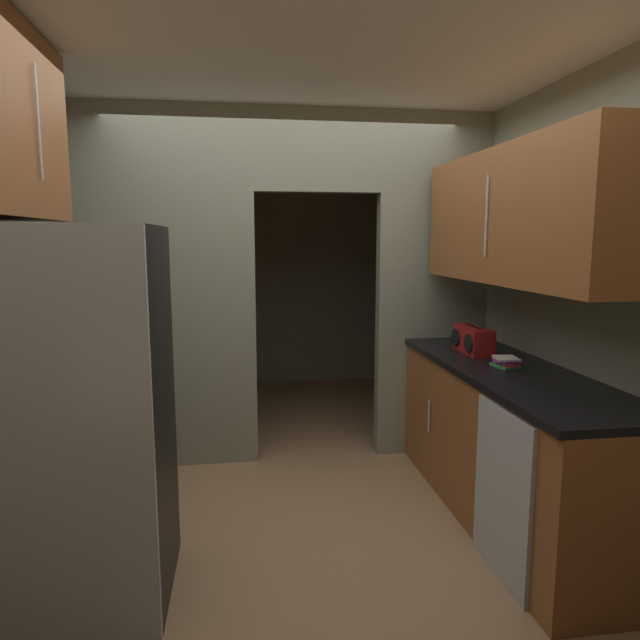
{
  "coord_description": "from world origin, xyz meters",
  "views": [
    {
      "loc": [
        -0.34,
        -2.89,
        1.67
      ],
      "look_at": [
        0.15,
        0.5,
        1.17
      ],
      "focal_mm": 31.45,
      "sensor_mm": 36.0,
      "label": 1
    }
  ],
  "objects_px": {
    "refrigerator": "(68,419)",
    "dishwasher": "(502,494)",
    "book_stack": "(506,362)",
    "boombox": "(473,340)"
  },
  "relations": [
    {
      "from": "refrigerator",
      "to": "dishwasher",
      "type": "xyz_separation_m",
      "value": [
        2.04,
        -0.14,
        -0.44
      ]
    },
    {
      "from": "refrigerator",
      "to": "book_stack",
      "type": "bearing_deg",
      "value": 11.66
    },
    {
      "from": "boombox",
      "to": "book_stack",
      "type": "bearing_deg",
      "value": -86.64
    },
    {
      "from": "refrigerator",
      "to": "boombox",
      "type": "bearing_deg",
      "value": 21.57
    },
    {
      "from": "refrigerator",
      "to": "boombox",
      "type": "xyz_separation_m",
      "value": [
        2.32,
        0.92,
        0.14
      ]
    },
    {
      "from": "boombox",
      "to": "book_stack",
      "type": "distance_m",
      "value": 0.44
    },
    {
      "from": "refrigerator",
      "to": "boombox",
      "type": "relative_size",
      "value": 4.76
    },
    {
      "from": "refrigerator",
      "to": "book_stack",
      "type": "height_order",
      "value": "refrigerator"
    },
    {
      "from": "dishwasher",
      "to": "book_stack",
      "type": "distance_m",
      "value": 0.86
    },
    {
      "from": "dishwasher",
      "to": "boombox",
      "type": "bearing_deg",
      "value": 75.03
    }
  ]
}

